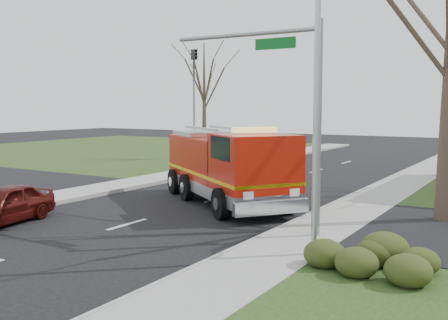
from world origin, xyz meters
The scene contains 10 objects.
ground centered at (0.00, 0.00, 0.00)m, with size 120.00×120.00×0.00m, color black.
sidewalk_right centered at (6.20, 0.00, 0.07)m, with size 2.40×80.00×0.15m, color gray.
sidewalk_left centered at (-6.20, 0.00, 0.07)m, with size 2.40×80.00×0.15m, color gray.
hedge_corner centered at (9.00, -1.00, 0.58)m, with size 2.80×2.00×0.90m, color #283312.
bare_tree_left centered at (-10.00, 20.00, 5.56)m, with size 4.50×4.50×9.00m.
traffic_signal_mast centered at (5.21, 1.50, 4.71)m, with size 5.29×0.18×6.80m.
streetlight_pole centered at (7.14, -0.50, 4.55)m, with size 1.48×0.16×8.40m.
utility_pole_far centered at (-6.80, 14.00, 3.50)m, with size 0.14×0.14×7.00m, color gray.
fire_engine centered at (1.02, 5.25, 1.53)m, with size 8.41×7.31×3.38m.
parked_car_maroon centered at (-3.86, -2.19, 0.70)m, with size 1.65×4.10×1.40m, color #430D0A.
Camera 1 is at (12.41, -13.72, 4.18)m, focal length 42.00 mm.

